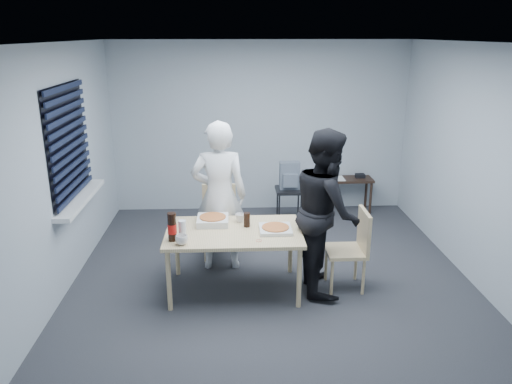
{
  "coord_description": "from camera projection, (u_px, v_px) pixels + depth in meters",
  "views": [
    {
      "loc": [
        -0.42,
        -5.07,
        2.69
      ],
      "look_at": [
        -0.18,
        0.1,
        1.03
      ],
      "focal_mm": 35.0,
      "sensor_mm": 36.0,
      "label": 1
    }
  ],
  "objects": [
    {
      "name": "room",
      "position": [
        72.0,
        151.0,
        5.51
      ],
      "size": [
        5.0,
        5.0,
        5.0
      ],
      "color": "#2B2C31",
      "rests_on": "ground"
    },
    {
      "name": "dining_table",
      "position": [
        234.0,
        236.0,
        5.29
      ],
      "size": [
        1.43,
        0.91,
        0.7
      ],
      "color": "beige",
      "rests_on": "ground"
    },
    {
      "name": "chair_far",
      "position": [
        219.0,
        215.0,
        6.23
      ],
      "size": [
        0.42,
        0.42,
        0.89
      ],
      "color": "beige",
      "rests_on": "ground"
    },
    {
      "name": "chair_right",
      "position": [
        354.0,
        244.0,
        5.38
      ],
      "size": [
        0.42,
        0.42,
        0.89
      ],
      "color": "beige",
      "rests_on": "ground"
    },
    {
      "name": "person_white",
      "position": [
        219.0,
        196.0,
        5.77
      ],
      "size": [
        0.65,
        0.42,
        1.77
      ],
      "primitive_type": "imported",
      "rotation": [
        0.0,
        0.0,
        3.14
      ],
      "color": "silver",
      "rests_on": "ground"
    },
    {
      "name": "person_black",
      "position": [
        326.0,
        211.0,
        5.29
      ],
      "size": [
        0.47,
        0.86,
        1.77
      ],
      "primitive_type": "imported",
      "rotation": [
        0.0,
        0.0,
        1.57
      ],
      "color": "black",
      "rests_on": "ground"
    },
    {
      "name": "side_table",
      "position": [
        346.0,
        183.0,
        7.75
      ],
      "size": [
        0.81,
        0.36,
        0.54
      ],
      "color": "black",
      "rests_on": "ground"
    },
    {
      "name": "stool",
      "position": [
        289.0,
        196.0,
        7.22
      ],
      "size": [
        0.39,
        0.39,
        0.55
      ],
      "color": "black",
      "rests_on": "ground"
    },
    {
      "name": "backpack",
      "position": [
        290.0,
        176.0,
        7.12
      ],
      "size": [
        0.28,
        0.21,
        0.4
      ],
      "rotation": [
        0.0,
        0.0,
        -0.03
      ],
      "color": "slate",
      "rests_on": "stool"
    },
    {
      "name": "pizza_box_a",
      "position": [
        213.0,
        220.0,
        5.45
      ],
      "size": [
        0.34,
        0.34,
        0.08
      ],
      "rotation": [
        0.0,
        0.0,
        0.32
      ],
      "color": "silver",
      "rests_on": "dining_table"
    },
    {
      "name": "pizza_box_b",
      "position": [
        275.0,
        229.0,
        5.26
      ],
      "size": [
        0.34,
        0.34,
        0.05
      ],
      "rotation": [
        0.0,
        0.0,
        0.12
      ],
      "color": "silver",
      "rests_on": "dining_table"
    },
    {
      "name": "mug_a",
      "position": [
        182.0,
        240.0,
        4.91
      ],
      "size": [
        0.17,
        0.17,
        0.1
      ],
      "primitive_type": "imported",
      "rotation": [
        0.0,
        0.0,
        0.52
      ],
      "color": "silver",
      "rests_on": "dining_table"
    },
    {
      "name": "mug_b",
      "position": [
        240.0,
        218.0,
        5.5
      ],
      "size": [
        0.1,
        0.1,
        0.09
      ],
      "primitive_type": "imported",
      "color": "silver",
      "rests_on": "dining_table"
    },
    {
      "name": "cola_glass",
      "position": [
        247.0,
        220.0,
        5.35
      ],
      "size": [
        0.08,
        0.08,
        0.15
      ],
      "primitive_type": "cylinder",
      "rotation": [
        0.0,
        0.0,
        0.19
      ],
      "color": "black",
      "rests_on": "dining_table"
    },
    {
      "name": "soda_bottle",
      "position": [
        172.0,
        227.0,
        4.98
      ],
      "size": [
        0.09,
        0.09,
        0.29
      ],
      "rotation": [
        0.0,
        0.0,
        0.08
      ],
      "color": "black",
      "rests_on": "dining_table"
    },
    {
      "name": "plastic_cups",
      "position": [
        182.0,
        229.0,
        5.06
      ],
      "size": [
        0.08,
        0.08,
        0.19
      ],
      "primitive_type": "cylinder",
      "rotation": [
        0.0,
        0.0,
        0.04
      ],
      "color": "silver",
      "rests_on": "dining_table"
    },
    {
      "name": "rubber_band",
      "position": [
        259.0,
        241.0,
        5.01
      ],
      "size": [
        0.07,
        0.07,
        0.0
      ],
      "primitive_type": "torus",
      "rotation": [
        0.0,
        0.0,
        -0.17
      ],
      "color": "red",
      "rests_on": "dining_table"
    },
    {
      "name": "papers",
      "position": [
        337.0,
        178.0,
        7.72
      ],
      "size": [
        0.29,
        0.34,
        0.0
      ],
      "primitive_type": "cube",
      "rotation": [
        0.0,
        0.0,
        -0.25
      ],
      "color": "white",
      "rests_on": "side_table"
    },
    {
      "name": "black_box",
      "position": [
        360.0,
        176.0,
        7.75
      ],
      "size": [
        0.17,
        0.14,
        0.06
      ],
      "primitive_type": "cube",
      "rotation": [
        0.0,
        0.0,
        -0.34
      ],
      "color": "black",
      "rests_on": "side_table"
    }
  ]
}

